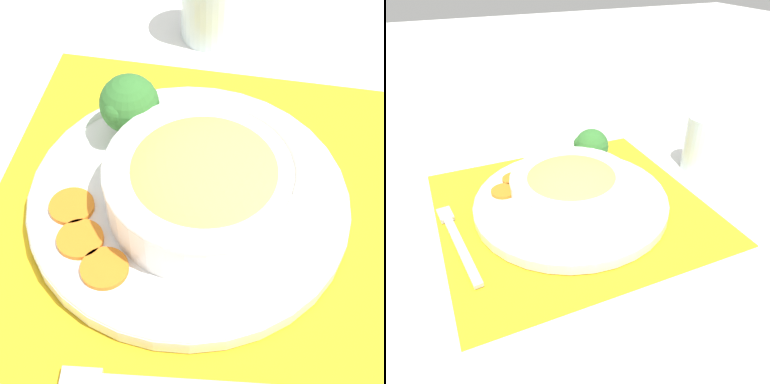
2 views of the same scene
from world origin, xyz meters
TOP-DOWN VIEW (x-y plane):
  - ground_plane at (0.00, 0.00)m, footprint 4.00×4.00m
  - placemat at (0.00, 0.00)m, footprint 0.41×0.38m
  - plate at (0.00, 0.00)m, footprint 0.30×0.30m
  - bowl at (-0.01, -0.02)m, footprint 0.18×0.18m
  - broccoli_floret at (0.07, 0.07)m, footprint 0.06×0.06m
  - carrot_slice_near at (-0.03, 0.10)m, footprint 0.04×0.04m
  - carrot_slice_middle at (-0.07, 0.08)m, footprint 0.04×0.04m
  - carrot_slice_far at (-0.09, 0.06)m, footprint 0.04×0.04m
  - water_glass at (0.27, 0.02)m, footprint 0.07×0.07m

SIDE VIEW (x-z plane):
  - ground_plane at x=0.00m, z-range 0.00..0.00m
  - placemat at x=0.00m, z-range 0.00..0.00m
  - plate at x=0.00m, z-range 0.00..0.03m
  - carrot_slice_near at x=-0.03m, z-range 0.02..0.03m
  - carrot_slice_middle at x=-0.07m, z-range 0.02..0.03m
  - carrot_slice_far at x=-0.09m, z-range 0.02..0.03m
  - water_glass at x=0.27m, z-range -0.01..0.10m
  - bowl at x=-0.01m, z-range 0.02..0.08m
  - broccoli_floret at x=0.07m, z-range 0.03..0.10m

